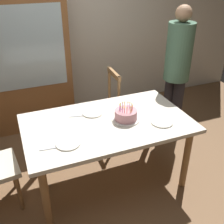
# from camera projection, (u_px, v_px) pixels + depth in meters

# --- Properties ---
(ground) EXTENTS (6.40, 6.40, 0.00)m
(ground) POSITION_uv_depth(u_px,v_px,m) (108.00, 179.00, 3.03)
(ground) COLOR brown
(back_wall) EXTENTS (6.40, 0.10, 2.60)m
(back_wall) POSITION_uv_depth(u_px,v_px,m) (61.00, 29.00, 3.90)
(back_wall) COLOR silver
(back_wall) RESTS_ON ground
(dining_table) EXTENTS (1.64, 0.98, 0.76)m
(dining_table) POSITION_uv_depth(u_px,v_px,m) (107.00, 129.00, 2.71)
(dining_table) COLOR silver
(dining_table) RESTS_ON ground
(birthday_cake) EXTENTS (0.28, 0.28, 0.18)m
(birthday_cake) POSITION_uv_depth(u_px,v_px,m) (126.00, 115.00, 2.67)
(birthday_cake) COLOR silver
(birthday_cake) RESTS_ON dining_table
(plate_near_celebrant) EXTENTS (0.22, 0.22, 0.01)m
(plate_near_celebrant) POSITION_uv_depth(u_px,v_px,m) (68.00, 143.00, 2.34)
(plate_near_celebrant) COLOR silver
(plate_near_celebrant) RESTS_ON dining_table
(plate_far_side) EXTENTS (0.22, 0.22, 0.01)m
(plate_far_side) POSITION_uv_depth(u_px,v_px,m) (92.00, 113.00, 2.81)
(plate_far_side) COLOR silver
(plate_far_side) RESTS_ON dining_table
(plate_near_guest) EXTENTS (0.22, 0.22, 0.01)m
(plate_near_guest) POSITION_uv_depth(u_px,v_px,m) (162.00, 122.00, 2.65)
(plate_near_guest) COLOR silver
(plate_near_guest) RESTS_ON dining_table
(fork_near_celebrant) EXTENTS (0.18, 0.04, 0.01)m
(fork_near_celebrant) POSITION_uv_depth(u_px,v_px,m) (50.00, 149.00, 2.28)
(fork_near_celebrant) COLOR silver
(fork_near_celebrant) RESTS_ON dining_table
(fork_far_side) EXTENTS (0.18, 0.05, 0.01)m
(fork_far_side) POSITION_uv_depth(u_px,v_px,m) (78.00, 116.00, 2.76)
(fork_far_side) COLOR silver
(fork_far_side) RESTS_ON dining_table
(chair_spindle_back) EXTENTS (0.46, 0.46, 0.95)m
(chair_spindle_back) POSITION_uv_depth(u_px,v_px,m) (102.00, 108.00, 3.54)
(chair_spindle_back) COLOR beige
(chair_spindle_back) RESTS_ON ground
(person_guest) EXTENTS (0.32, 0.32, 1.73)m
(person_guest) POSITION_uv_depth(u_px,v_px,m) (177.00, 68.00, 3.35)
(person_guest) COLOR #262328
(person_guest) RESTS_ON ground
(china_cabinet) EXTENTS (1.10, 0.45, 1.90)m
(china_cabinet) POSITION_uv_depth(u_px,v_px,m) (28.00, 62.00, 3.65)
(china_cabinet) COLOR brown
(china_cabinet) RESTS_ON ground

